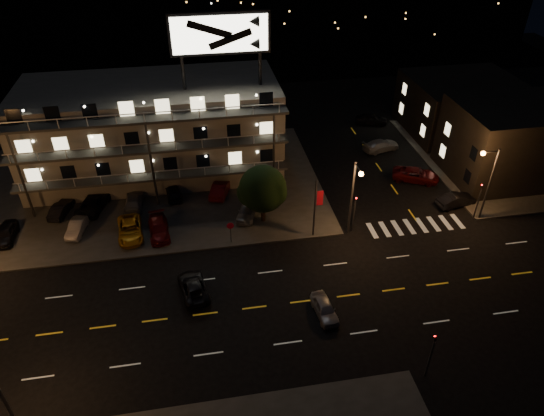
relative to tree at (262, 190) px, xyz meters
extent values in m
plane|color=black|center=(-0.52, -11.60, -3.80)|extent=(140.00, 140.00, 0.00)
cube|color=#323230|center=(-14.52, 8.40, -3.72)|extent=(44.00, 24.00, 0.15)
cube|color=#323230|center=(29.48, 8.40, -3.72)|extent=(16.00, 24.00, 0.15)
cube|color=gray|center=(-10.52, 12.40, 1.20)|extent=(28.00, 12.00, 10.00)
cube|color=gray|center=(-10.52, 12.40, 6.45)|extent=(28.00, 12.00, 0.50)
cube|color=#323230|center=(-10.52, 5.50, -0.65)|extent=(28.00, 1.80, 0.25)
cube|color=#323230|center=(-10.52, 5.50, 2.55)|extent=(28.00, 1.80, 0.25)
cube|color=#323230|center=(-10.52, 5.50, 5.75)|extent=(28.00, 1.80, 0.25)
cylinder|color=black|center=(-6.52, 10.40, 8.45)|extent=(0.36, 0.36, 3.50)
cylinder|color=black|center=(1.48, 10.40, 8.45)|extent=(0.36, 0.36, 3.50)
cube|color=black|center=(-2.52, 10.40, 12.20)|extent=(10.20, 0.50, 4.20)
cube|color=beige|center=(-2.52, 10.10, 12.20)|extent=(9.60, 0.06, 3.60)
cube|color=black|center=(29.48, 4.40, 0.45)|extent=(14.00, 10.00, 8.50)
cube|color=black|center=(29.48, 16.40, -0.30)|extent=(14.00, 12.00, 7.00)
cylinder|color=#2D2D30|center=(7.98, -3.30, 0.20)|extent=(0.20, 0.20, 8.00)
cylinder|color=#2D2D30|center=(7.98, -4.10, 4.00)|extent=(0.12, 1.80, 0.12)
sphere|color=orange|center=(7.98, -4.90, 3.90)|extent=(0.44, 0.44, 0.44)
cylinder|color=#2D2D30|center=(21.98, -3.30, 0.20)|extent=(0.20, 0.20, 8.00)
cylinder|color=#2D2D30|center=(21.18, -3.30, 4.00)|extent=(1.80, 0.12, 0.12)
sphere|color=orange|center=(20.38, -3.30, 3.90)|extent=(0.44, 0.44, 0.44)
cylinder|color=#2D2D30|center=(-18.52, -19.90, 0.20)|extent=(0.20, 0.20, 8.00)
cylinder|color=#2D2D30|center=(8.48, -3.10, -2.00)|extent=(0.14, 0.14, 3.60)
imported|color=black|center=(8.48, -3.10, 0.30)|extent=(0.20, 0.16, 1.00)
sphere|color=#FF0C0C|center=(8.48, -3.22, 0.20)|extent=(0.14, 0.14, 0.14)
cylinder|color=#2D2D30|center=(8.48, -20.10, -2.00)|extent=(0.14, 0.14, 3.60)
imported|color=black|center=(8.48, -20.10, 0.30)|extent=(0.20, 0.16, 1.00)
sphere|color=#FF0C0C|center=(8.48, -19.98, 0.20)|extent=(0.14, 0.14, 0.14)
cylinder|color=#2D2D30|center=(21.48, -3.10, -2.00)|extent=(0.14, 0.14, 3.60)
imported|color=black|center=(21.48, -3.10, 0.30)|extent=(0.16, 0.20, 1.00)
sphere|color=#FF0C0C|center=(21.36, -3.10, 0.20)|extent=(0.14, 0.14, 0.14)
cylinder|color=#2D2D30|center=(4.48, -3.20, -0.60)|extent=(0.16, 0.16, 6.40)
cube|color=red|center=(4.93, -3.20, 0.60)|extent=(0.60, 0.04, 1.60)
cylinder|color=#2D2D30|center=(-3.52, -3.00, -2.70)|extent=(0.08, 0.08, 2.20)
cylinder|color=red|center=(-3.52, -3.05, -1.65)|extent=(0.91, 0.04, 0.91)
cylinder|color=black|center=(0.04, -0.01, -2.56)|extent=(0.45, 0.45, 2.17)
sphere|color=black|center=(0.04, -0.01, 0.14)|extent=(4.69, 4.69, 4.69)
sphere|color=black|center=(-1.04, 0.35, -0.40)|extent=(2.89, 2.89, 2.89)
sphere|color=black|center=(1.04, -0.37, -0.22)|extent=(2.71, 2.71, 2.71)
imported|color=black|center=(-24.73, 1.16, -2.96)|extent=(1.64, 4.04, 1.37)
imported|color=gray|center=(-18.18, 1.16, -3.03)|extent=(1.98, 3.91, 1.23)
imported|color=#C78612|center=(-13.03, -0.27, -2.96)|extent=(2.80, 5.14, 1.37)
imported|color=#590C0E|center=(-10.30, -0.48, -2.98)|extent=(2.33, 4.75, 1.33)
imported|color=gray|center=(-1.41, 1.02, -2.92)|extent=(3.07, 4.56, 1.44)
imported|color=black|center=(-20.27, 4.60, -3.01)|extent=(2.23, 4.04, 1.26)
imported|color=black|center=(-17.13, 5.00, -2.94)|extent=(3.68, 5.51, 1.40)
imported|color=gray|center=(-12.95, 4.80, -2.99)|extent=(2.03, 4.60, 1.32)
imported|color=black|center=(-8.84, 5.90, -2.96)|extent=(2.22, 4.20, 1.36)
imported|color=#590C0E|center=(-3.73, 5.64, -2.91)|extent=(2.94, 4.71, 1.46)
imported|color=black|center=(20.64, -0.68, -3.09)|extent=(4.45, 2.23, 1.40)
imported|color=#590C0E|center=(18.53, 4.85, -3.06)|extent=(5.79, 4.37, 1.46)
imported|color=gray|center=(17.18, 12.48, -3.09)|extent=(5.21, 3.21, 1.41)
imported|color=black|center=(18.61, 20.16, -3.04)|extent=(4.73, 2.97, 1.50)
imported|color=gray|center=(2.93, -13.23, -3.18)|extent=(1.81, 3.77, 1.24)
imported|color=black|center=(-7.31, -9.00, -3.16)|extent=(2.86, 4.85, 1.27)
camera|label=1|loc=(-5.84, -39.20, 25.62)|focal=32.00mm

